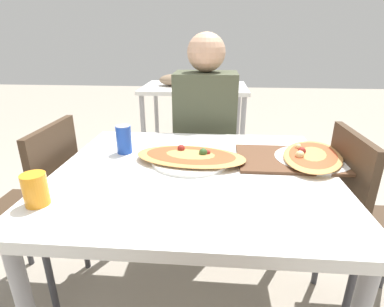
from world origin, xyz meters
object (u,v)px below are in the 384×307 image
(soda_can, at_px, (124,139))
(drink_glass, at_px, (35,189))
(person_seated, at_px, (205,123))
(chair_side_right, at_px, (368,221))
(chair_side_left, at_px, (39,204))
(pizza_main, at_px, (191,157))
(dining_table, at_px, (194,187))
(chair_far_seated, at_px, (205,153))
(pizza_second, at_px, (312,157))

(soda_can, xyz_separation_m, drink_glass, (-0.14, -0.46, -0.01))
(person_seated, relative_size, drink_glass, 12.39)
(chair_side_right, bearing_deg, chair_side_left, -90.68)
(person_seated, bearing_deg, pizza_main, 86.53)
(dining_table, bearing_deg, chair_side_left, 173.20)
(dining_table, relative_size, person_seated, 0.85)
(chair_side_right, relative_size, soda_can, 7.10)
(person_seated, bearing_deg, chair_far_seated, -90.00)
(person_seated, xyz_separation_m, pizza_second, (0.47, -0.56, 0.02))
(chair_side_left, xyz_separation_m, chair_side_right, (1.46, -0.02, 0.00))
(chair_side_left, distance_m, person_seated, 0.99)
(chair_side_left, bearing_deg, dining_table, -96.80)
(chair_side_right, xyz_separation_m, pizza_second, (-0.25, 0.06, 0.26))
(soda_can, distance_m, drink_glass, 0.48)
(dining_table, xyz_separation_m, person_seated, (0.01, 0.69, 0.07))
(person_seated, relative_size, pizza_second, 2.83)
(chair_far_seated, bearing_deg, person_seated, 90.00)
(dining_table, bearing_deg, pizza_second, 15.55)
(person_seated, bearing_deg, drink_glass, 63.99)
(pizza_second, bearing_deg, soda_can, 177.58)
(dining_table, distance_m, pizza_main, 0.13)
(chair_side_right, relative_size, drink_glass, 8.72)
(chair_side_right, xyz_separation_m, drink_glass, (-1.19, -0.36, 0.29))
(chair_far_seated, bearing_deg, dining_table, 88.95)
(person_seated, bearing_deg, chair_side_left, 39.11)
(chair_far_seated, xyz_separation_m, pizza_main, (-0.04, -0.72, 0.26))
(drink_glass, bearing_deg, chair_far_seated, 66.35)
(chair_far_seated, relative_size, chair_side_right, 1.00)
(pizza_second, bearing_deg, chair_side_right, -14.75)
(chair_far_seated, distance_m, chair_side_right, 1.03)
(pizza_main, bearing_deg, dining_table, -75.96)
(pizza_main, distance_m, drink_glass, 0.58)
(person_seated, relative_size, soda_can, 10.09)
(dining_table, bearing_deg, soda_can, 152.57)
(chair_side_left, xyz_separation_m, pizza_main, (0.71, 0.00, 0.26))
(dining_table, height_order, soda_can, soda_can)
(chair_side_right, distance_m, pizza_main, 0.80)
(chair_side_left, height_order, soda_can, chair_side_left)
(chair_far_seated, xyz_separation_m, chair_side_right, (0.72, -0.74, 0.00))
(drink_glass, bearing_deg, pizza_main, 40.48)
(person_seated, xyz_separation_m, pizza_main, (-0.04, -0.60, 0.02))
(dining_table, bearing_deg, chair_far_seated, 88.95)
(chair_side_right, distance_m, pizza_second, 0.36)
(chair_side_left, relative_size, soda_can, 7.10)
(person_seated, bearing_deg, soda_can, 57.03)
(pizza_main, xyz_separation_m, pizza_second, (0.51, 0.05, -0.00))
(chair_side_right, relative_size, person_seated, 0.70)
(dining_table, distance_m, pizza_second, 0.51)
(chair_side_left, distance_m, drink_glass, 0.54)
(dining_table, xyz_separation_m, pizza_second, (0.48, 0.13, 0.09))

